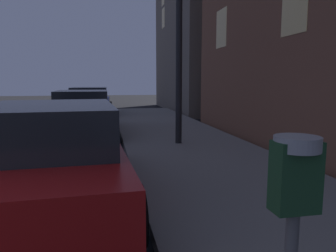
{
  "coord_description": "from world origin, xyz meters",
  "views": [
    {
      "loc": [
        3.54,
        -0.69,
        1.72
      ],
      "look_at": [
        4.01,
        1.67,
        1.38
      ],
      "focal_mm": 34.36,
      "sensor_mm": 36.0,
      "label": 1
    }
  ],
  "objects_px": {
    "car_red": "(54,157)",
    "street_lamp": "(179,4)",
    "car_black": "(82,114)",
    "parking_meter": "(293,212)",
    "car_blue": "(90,102)"
  },
  "relations": [
    {
      "from": "car_black",
      "to": "street_lamp",
      "type": "bearing_deg",
      "value": -44.0
    },
    {
      "from": "street_lamp",
      "to": "parking_meter",
      "type": "bearing_deg",
      "value": -99.06
    },
    {
      "from": "parking_meter",
      "to": "street_lamp",
      "type": "xyz_separation_m",
      "value": [
        1.07,
        6.73,
        2.4
      ]
    },
    {
      "from": "car_blue",
      "to": "street_lamp",
      "type": "relative_size",
      "value": 0.81
    },
    {
      "from": "car_black",
      "to": "car_red",
      "type": "bearing_deg",
      "value": -89.97
    },
    {
      "from": "parking_meter",
      "to": "car_black",
      "type": "bearing_deg",
      "value": 99.04
    },
    {
      "from": "street_lamp",
      "to": "car_black",
      "type": "bearing_deg",
      "value": 136.0
    },
    {
      "from": "car_blue",
      "to": "car_red",
      "type": "bearing_deg",
      "value": -89.98
    },
    {
      "from": "car_black",
      "to": "car_blue",
      "type": "xyz_separation_m",
      "value": [
        -0.0,
        5.67,
        0.01
      ]
    },
    {
      "from": "car_red",
      "to": "car_blue",
      "type": "relative_size",
      "value": 1.07
    },
    {
      "from": "car_black",
      "to": "street_lamp",
      "type": "xyz_separation_m",
      "value": [
        2.53,
        -2.45,
        2.86
      ]
    },
    {
      "from": "parking_meter",
      "to": "car_black",
      "type": "height_order",
      "value": "parking_meter"
    },
    {
      "from": "parking_meter",
      "to": "car_blue",
      "type": "relative_size",
      "value": 0.32
    },
    {
      "from": "car_red",
      "to": "street_lamp",
      "type": "height_order",
      "value": "street_lamp"
    },
    {
      "from": "car_red",
      "to": "street_lamp",
      "type": "relative_size",
      "value": 0.87
    }
  ]
}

